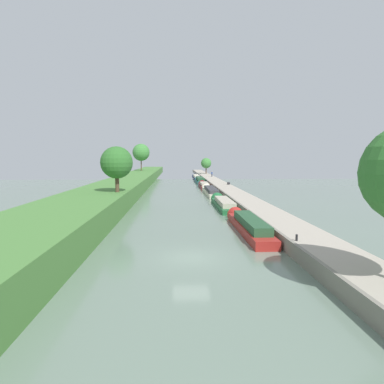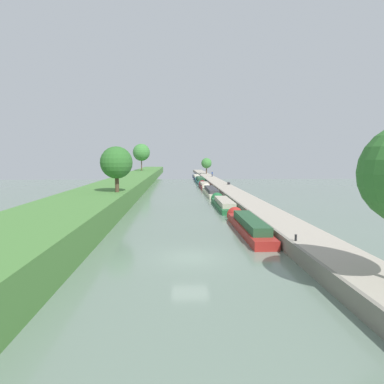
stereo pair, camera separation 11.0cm
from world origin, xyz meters
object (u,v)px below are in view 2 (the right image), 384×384
(narrowboat_red, at_px, (248,225))
(mooring_bollard_far, at_px, (201,174))
(narrowboat_green, at_px, (223,203))
(mooring_bollard_near, at_px, (296,238))
(park_bench, at_px, (229,183))
(narrowboat_maroon, at_px, (204,185))
(narrowboat_cream, at_px, (210,191))
(narrowboat_teal, at_px, (200,180))
(person_walking, at_px, (212,174))
(narrowboat_navy, at_px, (196,177))

(narrowboat_red, xyz_separation_m, mooring_bollard_far, (1.70, 82.29, 0.66))
(narrowboat_green, height_order, mooring_bollard_near, mooring_bollard_near)
(mooring_bollard_far, bearing_deg, park_bench, -86.12)
(narrowboat_maroon, bearing_deg, narrowboat_cream, -89.85)
(narrowboat_green, xyz_separation_m, park_bench, (4.75, 24.57, 0.89))
(narrowboat_teal, distance_m, person_walking, 10.25)
(narrowboat_navy, height_order, park_bench, park_bench)
(narrowboat_navy, bearing_deg, narrowboat_teal, -89.88)
(narrowboat_cream, relative_size, narrowboat_teal, 1.12)
(narrowboat_red, distance_m, narrowboat_teal, 58.65)
(narrowboat_green, distance_m, mooring_bollard_near, 22.75)
(person_walking, bearing_deg, narrowboat_green, -94.63)
(narrowboat_maroon, distance_m, narrowboat_navy, 30.11)
(narrowboat_red, xyz_separation_m, narrowboat_green, (-0.16, 15.06, -0.11))
(narrowboat_green, height_order, person_walking, person_walking)
(narrowboat_maroon, relative_size, park_bench, 7.07)
(narrowboat_red, relative_size, narrowboat_cream, 0.80)
(narrowboat_navy, xyz_separation_m, mooring_bollard_near, (1.91, -82.41, 0.74))
(person_walking, bearing_deg, mooring_bollard_near, -91.83)
(mooring_bollard_near, bearing_deg, narrowboat_red, 102.61)
(person_walking, relative_size, park_bench, 1.11)
(mooring_bollard_near, relative_size, mooring_bollard_far, 1.00)
(mooring_bollard_far, bearing_deg, narrowboat_red, -91.18)
(narrowboat_green, distance_m, mooring_bollard_far, 67.25)
(narrowboat_green, xyz_separation_m, mooring_bollard_near, (1.86, -22.66, 0.77))
(narrowboat_cream, height_order, person_walking, person_walking)
(narrowboat_green, distance_m, narrowboat_maroon, 29.64)
(narrowboat_cream, distance_m, narrowboat_teal, 27.57)
(narrowboat_red, bearing_deg, narrowboat_teal, 90.17)
(mooring_bollard_near, bearing_deg, mooring_bollard_far, 90.00)
(narrowboat_red, bearing_deg, park_bench, 83.39)
(narrowboat_green, bearing_deg, mooring_bollard_near, -85.30)
(narrowboat_green, relative_size, narrowboat_navy, 0.84)
(narrowboat_teal, height_order, narrowboat_navy, narrowboat_teal)
(narrowboat_teal, xyz_separation_m, narrowboat_navy, (-0.03, 16.17, -0.10))
(narrowboat_teal, relative_size, narrowboat_navy, 0.94)
(narrowboat_red, height_order, park_bench, park_bench)
(narrowboat_cream, distance_m, mooring_bollard_near, 38.73)
(narrowboat_teal, xyz_separation_m, park_bench, (4.77, -19.01, 0.76))
(narrowboat_teal, distance_m, narrowboat_navy, 16.17)
(narrowboat_teal, height_order, mooring_bollard_far, narrowboat_teal)
(narrowboat_green, bearing_deg, narrowboat_maroon, 90.20)
(narrowboat_navy, xyz_separation_m, person_walking, (4.32, -6.95, 1.39))
(narrowboat_cream, bearing_deg, mooring_bollard_far, 87.84)
(narrowboat_green, distance_m, narrowboat_teal, 43.58)
(narrowboat_green, height_order, narrowboat_navy, narrowboat_green)
(narrowboat_red, height_order, narrowboat_teal, narrowboat_teal)
(narrowboat_green, xyz_separation_m, narrowboat_maroon, (-0.10, 29.64, -0.02))
(person_walking, bearing_deg, narrowboat_navy, 121.89)
(narrowboat_cream, bearing_deg, narrowboat_navy, 89.98)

